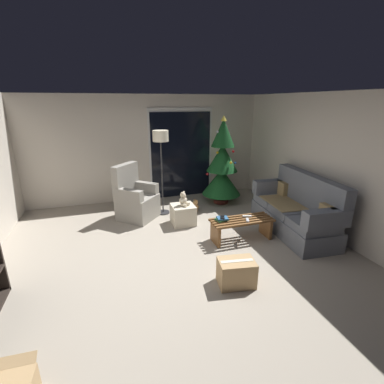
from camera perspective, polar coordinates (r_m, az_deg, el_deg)
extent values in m
plane|color=#9E9384|center=(4.37, -2.31, -13.97)|extent=(7.00, 7.00, 0.00)
cube|color=beige|center=(6.78, -9.37, 8.89)|extent=(5.72, 0.12, 2.50)
cube|color=beige|center=(5.33, 28.76, 4.33)|extent=(0.12, 6.00, 2.50)
cube|color=silver|center=(6.91, -2.32, 8.02)|extent=(1.60, 0.02, 2.20)
cube|color=black|center=(6.90, -2.27, 7.58)|extent=(1.50, 0.02, 2.10)
cube|color=slate|center=(5.50, 19.97, -6.00)|extent=(0.91, 1.95, 0.34)
cube|color=slate|center=(4.94, 23.89, -6.26)|extent=(0.72, 0.65, 0.14)
cube|color=slate|center=(5.40, 20.07, -3.70)|extent=(0.72, 0.65, 0.14)
cube|color=slate|center=(5.89, 16.88, -1.55)|extent=(0.72, 0.65, 0.14)
cube|color=slate|center=(5.46, 23.31, 0.27)|extent=(0.35, 1.91, 0.60)
cube|color=slate|center=(4.70, 26.19, -5.06)|extent=(0.77, 0.26, 0.28)
cube|color=slate|center=(6.04, 16.08, 1.12)|extent=(0.77, 0.26, 0.28)
cube|color=#997F51|center=(5.56, 18.62, -2.06)|extent=(0.67, 0.94, 0.02)
cube|color=#997F51|center=(4.91, 26.44, -4.09)|extent=(0.14, 0.33, 0.28)
cube|color=#997F51|center=(5.98, 18.19, 0.74)|extent=(0.14, 0.33, 0.28)
cube|color=brown|center=(4.72, 11.33, -6.59)|extent=(1.10, 0.05, 0.04)
cube|color=brown|center=(4.79, 10.83, -6.17)|extent=(1.10, 0.05, 0.04)
cube|color=brown|center=(4.87, 10.34, -5.77)|extent=(1.10, 0.05, 0.04)
cube|color=brown|center=(4.94, 9.87, -5.38)|extent=(1.10, 0.05, 0.04)
cube|color=brown|center=(5.01, 9.42, -5.00)|extent=(1.10, 0.05, 0.04)
cube|color=brown|center=(4.76, 4.90, -8.71)|extent=(0.05, 0.36, 0.35)
cube|color=brown|center=(5.18, 15.07, -6.96)|extent=(0.05, 0.36, 0.35)
cube|color=silver|center=(4.97, 11.40, -4.95)|extent=(0.16, 0.09, 0.02)
cube|color=#ADADB2|center=(4.81, 11.47, -5.74)|extent=(0.10, 0.16, 0.02)
cube|color=#337042|center=(4.76, 6.22, -5.68)|extent=(0.22, 0.20, 0.03)
cube|color=#285684|center=(4.74, 6.36, -5.42)|extent=(0.20, 0.19, 0.02)
cube|color=black|center=(4.73, 6.34, -5.24)|extent=(0.12, 0.16, 0.01)
cylinder|color=#4C1E19|center=(6.69, 6.02, -1.74)|extent=(0.36, 0.36, 0.10)
cylinder|color=brown|center=(6.65, 6.06, -0.85)|extent=(0.08, 0.08, 0.12)
cone|color=#14471E|center=(6.54, 6.16, 2.23)|extent=(0.91, 0.91, 0.62)
cone|color=#14471E|center=(6.41, 6.34, 7.11)|extent=(0.72, 0.72, 0.62)
cone|color=#14471E|center=(6.32, 6.52, 12.17)|extent=(0.53, 0.53, 0.62)
sphere|color=red|center=(6.63, 7.07, 8.24)|extent=(0.06, 0.06, 0.06)
sphere|color=red|center=(6.37, 3.22, 3.77)|extent=(0.06, 0.06, 0.06)
sphere|color=white|center=(6.26, 5.33, 12.35)|extent=(0.06, 0.06, 0.06)
sphere|color=blue|center=(6.44, 9.00, 6.01)|extent=(0.06, 0.06, 0.06)
sphere|color=gold|center=(6.17, 5.29, 8.19)|extent=(0.06, 0.06, 0.06)
sphere|color=red|center=(6.37, 8.57, 8.34)|extent=(0.06, 0.06, 0.06)
sphere|color=#1E8C33|center=(6.83, 7.76, 3.88)|extent=(0.06, 0.06, 0.06)
sphere|color=gold|center=(6.21, 8.10, 6.06)|extent=(0.06, 0.06, 0.06)
sphere|color=white|center=(6.56, 5.23, 9.19)|extent=(0.06, 0.06, 0.06)
cone|color=#EAD14C|center=(6.30, 6.62, 15.02)|extent=(0.14, 0.14, 0.12)
cube|color=gray|center=(5.85, -11.11, -3.90)|extent=(0.96, 0.96, 0.31)
cube|color=gray|center=(5.76, -11.26, -1.65)|extent=(0.96, 0.96, 0.18)
cube|color=gray|center=(5.80, -13.68, 2.56)|extent=(0.57, 0.61, 0.64)
cube|color=gray|center=(5.90, -9.65, 0.99)|extent=(0.52, 0.49, 0.22)
cube|color=gray|center=(5.47, -12.91, -0.61)|extent=(0.52, 0.49, 0.22)
cylinder|color=#2D2D30|center=(6.08, -6.00, -4.22)|extent=(0.28, 0.28, 0.02)
cylinder|color=#2D2D30|center=(5.83, -6.26, 2.95)|extent=(0.03, 0.03, 1.55)
cylinder|color=beige|center=(5.66, -6.57, 11.52)|extent=(0.32, 0.32, 0.22)
cube|color=beige|center=(5.47, -1.87, -4.71)|extent=(0.44, 0.44, 0.39)
cylinder|color=beige|center=(5.39, -1.07, -2.44)|extent=(0.12, 0.13, 0.06)
cylinder|color=beige|center=(5.31, -1.66, -2.76)|extent=(0.12, 0.13, 0.06)
sphere|color=beige|center=(5.36, -1.90, -1.80)|extent=(0.15, 0.15, 0.15)
sphere|color=beige|center=(5.32, -1.92, -0.60)|extent=(0.11, 0.11, 0.11)
sphere|color=#F4E5C1|center=(5.29, -1.47, -0.79)|extent=(0.04, 0.04, 0.04)
sphere|color=beige|center=(5.33, -1.69, -0.01)|extent=(0.04, 0.04, 0.04)
sphere|color=beige|center=(5.27, -2.15, -0.23)|extent=(0.04, 0.04, 0.04)
sphere|color=beige|center=(5.40, -1.31, -1.52)|extent=(0.06, 0.06, 0.06)
sphere|color=beige|center=(5.29, -2.16, -1.96)|extent=(0.06, 0.06, 0.06)
cylinder|color=tan|center=(6.06, 0.59, -4.01)|extent=(0.12, 0.10, 0.06)
cylinder|color=tan|center=(6.13, 0.03, -3.72)|extent=(0.12, 0.10, 0.06)
sphere|color=tan|center=(6.10, 0.76, -3.15)|extent=(0.15, 0.15, 0.15)
sphere|color=tan|center=(6.06, 0.77, -2.10)|extent=(0.11, 0.11, 0.11)
sphere|color=tan|center=(6.04, 0.39, -2.29)|extent=(0.04, 0.04, 0.04)
sphere|color=tan|center=(6.01, 0.99, -1.79)|extent=(0.04, 0.04, 0.04)
sphere|color=tan|center=(6.07, 0.55, -1.59)|extent=(0.04, 0.04, 0.04)
sphere|color=tan|center=(6.03, 1.02, -3.30)|extent=(0.06, 0.06, 0.06)
sphere|color=tan|center=(6.14, 0.21, -2.91)|extent=(0.06, 0.06, 0.06)
cube|color=tan|center=(3.09, -33.43, -27.40)|extent=(0.38, 0.11, 0.06)
cube|color=tan|center=(3.83, 9.21, -16.22)|extent=(0.52, 0.40, 0.35)
cube|color=beige|center=(3.73, 9.35, -13.95)|extent=(0.44, 0.13, 0.00)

